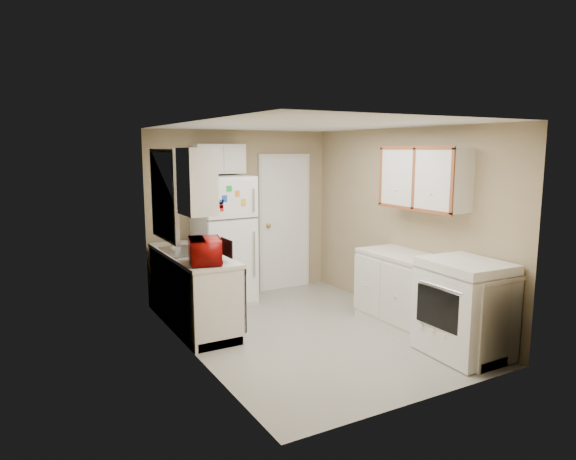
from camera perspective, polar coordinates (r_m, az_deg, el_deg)
floor at (r=6.18m, az=2.31°, el=-11.24°), size 3.80×3.80×0.00m
ceiling at (r=5.80m, az=2.46°, el=11.59°), size 3.80×3.80×0.00m
wall_left at (r=5.28m, az=-10.66°, el=-1.38°), size 3.80×3.80×0.00m
wall_right at (r=6.70m, az=12.63°, el=0.76°), size 3.80×3.80×0.00m
wall_back at (r=7.54m, az=-5.21°, el=1.84°), size 2.80×2.80×0.00m
wall_front at (r=4.40m, az=15.49°, el=-3.66°), size 2.80×2.80×0.00m
left_counter at (r=6.38m, az=-10.51°, el=-6.49°), size 0.60×1.80×0.90m
dishwasher at (r=5.92m, az=-5.95°, el=-7.19°), size 0.03×0.58×0.72m
sink at (r=6.42m, az=-11.04°, el=-2.64°), size 0.54×0.74×0.16m
microwave at (r=5.67m, az=-9.18°, el=-2.18°), size 0.55×0.39×0.33m
soap_bottle at (r=6.74m, az=-12.39°, el=-0.92°), size 0.10×0.11×0.22m
window_blinds at (r=6.24m, az=-13.52°, el=3.82°), size 0.10×0.98×1.08m
upper_cabinet_left at (r=5.47m, az=-10.09°, el=5.32°), size 0.30×0.45×0.70m
refrigerator at (r=7.16m, az=-7.22°, el=-1.11°), size 0.75×0.73×1.78m
cabinet_over_fridge at (r=7.19m, az=-7.75°, el=7.84°), size 0.70×0.30×0.40m
interior_door at (r=7.84m, az=-0.39°, el=0.82°), size 0.86×0.06×2.08m
right_counter at (r=6.09m, az=15.31°, el=-7.41°), size 0.60×2.00×0.90m
stove at (r=5.67m, az=18.95°, el=-8.20°), size 0.72×0.87×1.02m
upper_cabinet_right at (r=6.18m, az=14.88°, el=5.58°), size 0.30×1.20×0.70m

